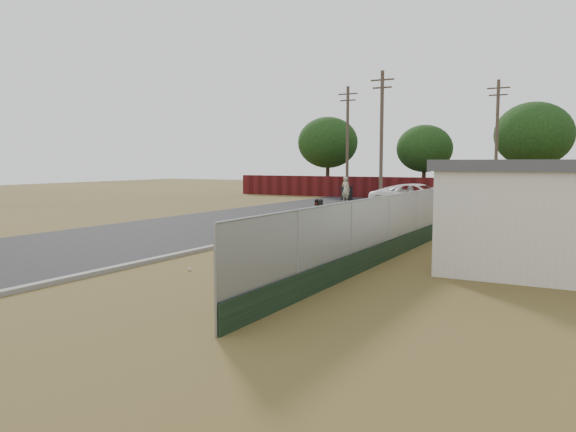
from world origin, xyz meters
The scene contains 12 objects.
ground centered at (0.00, 0.00, 0.00)m, with size 120.00×120.00×0.00m, color brown.
street centered at (-6.76, 8.05, 0.02)m, with size 15.10×60.00×0.12m.
chainlink_fence centered at (3.12, 1.03, 0.80)m, with size 0.10×27.06×2.02m.
privacy_fence centered at (-6.00, 25.00, 0.90)m, with size 30.00×0.12×1.80m, color #4C1012.
utility_poles centered at (-3.67, 20.67, 4.69)m, with size 12.60×8.24×9.00m.
horizon_trees centered at (0.84, 23.56, 4.63)m, with size 33.32×31.94×7.78m.
fire_hydrant centered at (2.70, -8.11, 0.38)m, with size 0.43×0.43×0.81m.
mailbox centered at (-2.60, 3.73, 1.05)m, with size 0.21×0.57×1.33m.
pickup_truck centered at (-0.97, 14.66, 0.84)m, with size 2.80×6.07×1.69m, color white.
pedestrian centered at (-7.97, 19.34, 0.97)m, with size 0.71×0.46×1.94m, color #BBB289.
trash_bin centered at (-8.86, 21.65, 0.58)m, with size 0.87×0.94×1.13m.
scattered_litter centered at (0.07, -1.56, 0.04)m, with size 2.61×12.20×0.07m.
Camera 1 is at (8.82, -19.70, 3.04)m, focal length 35.00 mm.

